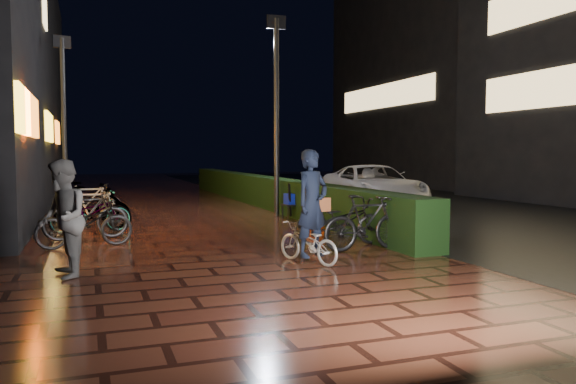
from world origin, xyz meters
name	(u,v)px	position (x,y,z in m)	size (l,w,h in m)	color
ground	(221,249)	(0.00, 0.00, 0.00)	(80.00, 80.00, 0.00)	#381911
asphalt_road	(458,208)	(9.00, 5.00, 0.00)	(11.00, 60.00, 0.01)	black
hedge	(264,191)	(3.30, 8.00, 0.50)	(0.70, 20.00, 1.00)	black
bystander_person	(62,219)	(-2.68, -1.62, 0.86)	(0.83, 0.65, 1.72)	#59595C
van	(372,187)	(6.39, 6.00, 0.71)	(2.33, 5.06, 1.41)	#B7B7BC
far_buildings	(553,47)	(17.23, 9.61, 6.47)	(9.08, 31.00, 14.00)	black
lamp_post_hedge	(276,107)	(2.75, 4.95, 3.11)	(0.54, 0.15, 5.65)	black
lamp_post_sf	(64,118)	(-2.94, 6.88, 2.79)	(0.48, 0.22, 5.08)	black
cyclist	(310,221)	(1.07, -1.85, 0.69)	(0.93, 1.37, 1.86)	silver
traffic_barrier	(315,218)	(2.56, 1.60, 0.31)	(0.66, 1.52, 0.62)	#F7490D
cart_assembly	(292,200)	(2.91, 4.09, 0.51)	(0.57, 0.59, 1.00)	black
parked_bikes_storefront	(88,209)	(-2.34, 3.71, 0.49)	(1.97, 6.20, 1.04)	black
parked_bikes_hedge	(354,222)	(2.42, -0.69, 0.49)	(1.93, 1.31, 1.04)	black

